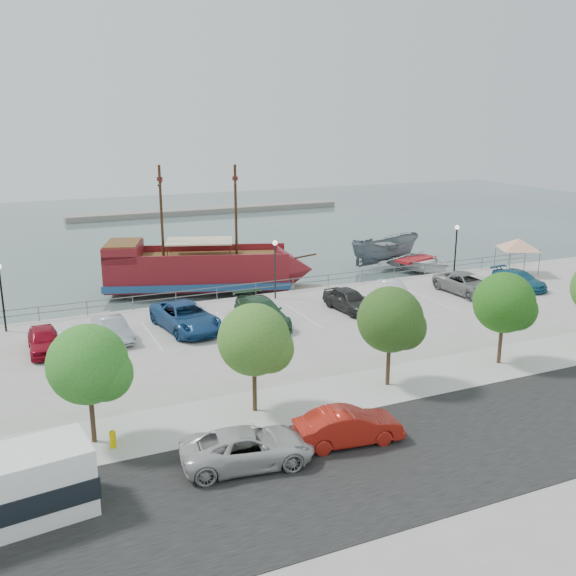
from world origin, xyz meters
name	(u,v)px	position (x,y,z in m)	size (l,w,h in m)	color
ground	(315,339)	(0.00, 0.00, -1.00)	(160.00, 160.00, 0.00)	#3B4B49
street	(486,434)	(0.00, -16.00, 0.01)	(100.00, 8.00, 0.04)	black
sidewalk	(404,381)	(0.00, -10.00, 0.01)	(100.00, 4.00, 0.05)	#BCBCBA
seawall_railing	(268,287)	(0.00, 7.80, 0.53)	(50.00, 0.06, 1.00)	slate
far_shore	(208,211)	(10.00, 55.00, -0.60)	(40.00, 3.00, 0.80)	gray
pirate_ship	(213,270)	(-2.42, 13.58, 0.78)	(17.13, 9.61, 10.62)	maroon
patrol_boat	(385,253)	(14.90, 15.30, 0.39)	(2.70, 7.18, 2.78)	slate
speedboat	(416,263)	(16.70, 12.85, -0.26)	(5.13, 7.19, 1.49)	white
dock_west	(66,324)	(-14.30, 9.20, -0.82)	(6.46, 1.84, 0.37)	gray
dock_mid	(339,290)	(6.71, 9.20, -0.80)	(7.12, 2.04, 0.41)	gray
dock_east	(428,279)	(15.42, 9.20, -0.82)	(6.23, 1.78, 0.36)	slate
canopy_tent	(519,238)	(21.23, 5.00, 3.04)	(5.33, 5.33, 3.50)	slate
street_van	(248,447)	(-9.89, -14.15, 0.71)	(2.35, 5.10, 1.42)	#B7B7B7
street_sedan	(348,426)	(-5.61, -14.25, 0.73)	(1.54, 4.42, 1.46)	#A41C12
fire_hydrant	(113,438)	(-14.38, -10.80, 0.43)	(0.27, 0.27, 0.79)	#E9C200
lamp_post_left	(1,285)	(-18.00, 6.50, 2.94)	(0.36, 0.36, 4.28)	black
lamp_post_mid	(275,259)	(0.00, 6.50, 2.94)	(0.36, 0.36, 4.28)	black
lamp_post_right	(456,241)	(16.00, 6.50, 2.94)	(0.36, 0.36, 4.28)	black
tree_b	(92,367)	(-14.85, -10.07, 3.30)	(3.30, 3.20, 5.00)	#473321
tree_c	(258,342)	(-7.85, -10.07, 3.30)	(3.30, 3.20, 5.00)	#473321
tree_d	(393,321)	(-0.85, -10.07, 3.30)	(3.30, 3.20, 5.00)	#473321
tree_e	(507,304)	(6.15, -10.07, 3.30)	(3.30, 3.20, 5.00)	#473321
parked_car_a	(44,340)	(-16.08, 1.78, 0.70)	(1.66, 4.13, 1.41)	maroon
parked_car_b	(113,329)	(-12.22, 2.19, 0.67)	(1.42, 4.07, 1.34)	#9FA6AF
parked_car_c	(186,317)	(-7.78, 2.32, 0.84)	(2.78, 6.03, 1.68)	navy
parked_car_d	(262,312)	(-3.15, 1.29, 0.82)	(2.30, 5.66, 1.64)	#285334
parked_car_e	(349,300)	(3.40, 1.68, 0.77)	(1.81, 4.50, 1.53)	#242424
parked_car_f	(393,291)	(7.48, 2.61, 0.69)	(1.46, 4.19, 1.38)	silver
parked_car_g	(467,284)	(13.48, 1.82, 0.77)	(2.55, 5.53, 1.54)	gray
parked_car_h	(519,279)	(18.24, 1.53, 0.68)	(1.89, 4.66, 1.35)	#1A5A79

